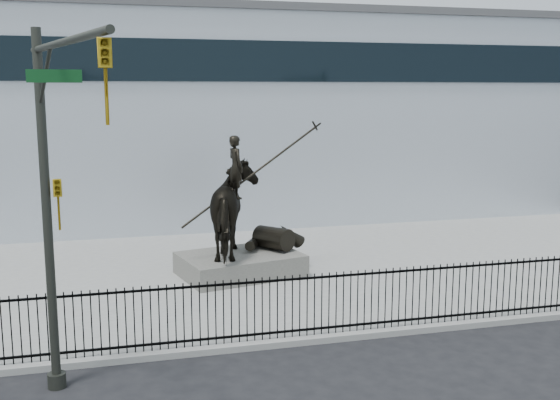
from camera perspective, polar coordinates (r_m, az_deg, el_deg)
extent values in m
plane|color=black|center=(15.23, 9.18, -13.24)|extent=(120.00, 120.00, 0.00)
cube|color=gray|center=(21.43, 1.59, -6.14)|extent=(30.00, 12.00, 0.15)
cube|color=silver|center=(33.34, -4.69, 7.16)|extent=(44.00, 14.00, 9.00)
cube|color=black|center=(16.19, 7.40, -10.65)|extent=(22.00, 0.05, 0.05)
cube|color=black|center=(15.80, 7.49, -6.39)|extent=(22.00, 0.05, 0.05)
cube|color=black|center=(15.99, 7.44, -8.63)|extent=(22.00, 0.03, 1.50)
cube|color=#4F4D48|center=(20.60, -3.49, -5.61)|extent=(4.04, 3.19, 0.67)
imported|color=black|center=(20.21, -3.54, -0.79)|extent=(2.99, 3.30, 2.85)
imported|color=black|center=(19.98, -3.87, 2.87)|extent=(0.61, 0.79, 1.93)
cylinder|color=black|center=(20.22, -2.55, 2.13)|extent=(4.49, 1.08, 2.90)
cylinder|color=#282A24|center=(14.25, -18.86, -14.63)|extent=(0.36, 0.36, 0.30)
cylinder|color=#282A24|center=(13.27, -19.63, -1.28)|extent=(0.18, 0.18, 7.00)
cylinder|color=#282A24|center=(10.92, -18.28, 12.94)|extent=(1.47, 4.84, 0.12)
imported|color=#B89314|center=(8.75, -14.91, 9.92)|extent=(0.18, 0.22, 1.10)
imported|color=#B89314|center=(13.22, -18.73, -0.39)|extent=(0.16, 0.20, 1.00)
cube|color=#0C3F19|center=(11.84, -19.06, 10.17)|extent=(0.90, 0.03, 0.22)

